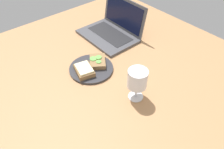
{
  "coord_description": "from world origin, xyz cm",
  "views": [
    {
      "loc": [
        64.49,
        -52.27,
        76.25
      ],
      "look_at": [
        8.03,
        -4.57,
        8.0
      ],
      "focal_mm": 35.0,
      "sensor_mm": 36.0,
      "label": 1
    }
  ],
  "objects_px": {
    "wine_glass": "(137,80)",
    "sandwich_with_cheese": "(84,70)",
    "plate": "(91,69)",
    "sandwich_with_cucumber": "(97,61)",
    "laptop": "(112,29)"
  },
  "relations": [
    {
      "from": "plate",
      "to": "wine_glass",
      "type": "distance_m",
      "value": 0.3
    },
    {
      "from": "wine_glass",
      "to": "laptop",
      "type": "distance_m",
      "value": 0.52
    },
    {
      "from": "sandwich_with_cucumber",
      "to": "laptop",
      "type": "bearing_deg",
      "value": 124.85
    },
    {
      "from": "wine_glass",
      "to": "laptop",
      "type": "xyz_separation_m",
      "value": [
        -0.45,
        0.25,
        -0.07
      ]
    },
    {
      "from": "sandwich_with_cucumber",
      "to": "laptop",
      "type": "distance_m",
      "value": 0.3
    },
    {
      "from": "sandwich_with_cheese",
      "to": "sandwich_with_cucumber",
      "type": "xyz_separation_m",
      "value": [
        -0.01,
        0.09,
        -0.0
      ]
    },
    {
      "from": "plate",
      "to": "sandwich_with_cucumber",
      "type": "bearing_deg",
      "value": 98.86
    },
    {
      "from": "sandwich_with_cheese",
      "to": "plate",
      "type": "bearing_deg",
      "value": 98.36
    },
    {
      "from": "wine_glass",
      "to": "laptop",
      "type": "bearing_deg",
      "value": 151.25
    },
    {
      "from": "wine_glass",
      "to": "sandwich_with_cheese",
      "type": "bearing_deg",
      "value": -161.91
    },
    {
      "from": "sandwich_with_cucumber",
      "to": "laptop",
      "type": "height_order",
      "value": "laptop"
    },
    {
      "from": "sandwich_with_cucumber",
      "to": "plate",
      "type": "bearing_deg",
      "value": -81.14
    },
    {
      "from": "plate",
      "to": "sandwich_with_cheese",
      "type": "xyz_separation_m",
      "value": [
        0.01,
        -0.05,
        0.02
      ]
    },
    {
      "from": "plate",
      "to": "sandwich_with_cheese",
      "type": "bearing_deg",
      "value": -81.64
    },
    {
      "from": "plate",
      "to": "wine_glass",
      "type": "height_order",
      "value": "wine_glass"
    }
  ]
}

